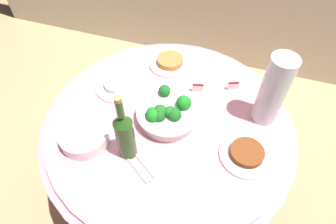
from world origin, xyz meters
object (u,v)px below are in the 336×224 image
Objects in this scene: broccoli_bowl at (167,113)px; food_plate_stir_fry at (246,154)px; label_placard_mid at (198,87)px; food_plate_peanuts at (170,62)px; serving_tongs at (140,168)px; plate_stack at (85,136)px; food_plate_rice at (118,85)px; decorative_fruit_vase at (272,94)px; label_placard_front at (233,85)px; wine_bottle at (125,134)px.

food_plate_stir_fry is at bearing -12.25° from broccoli_bowl.
label_placard_mid reaches higher than food_plate_stir_fry.
food_plate_stir_fry is at bearing -43.06° from food_plate_peanuts.
broccoli_bowl reaches higher than serving_tongs.
food_plate_stir_fry is (0.39, 0.19, 0.01)m from serving_tongs.
plate_stack reaches higher than food_plate_peanuts.
food_plate_rice is (-0.19, -0.24, -0.00)m from food_plate_peanuts.
label_placard_mid is at bearing 169.04° from decorative_fruit_vase.
serving_tongs is at bearing -95.47° from broccoli_bowl.
serving_tongs is 0.47m from food_plate_rice.
plate_stack is at bearing -131.73° from label_placard_mid.
label_placard_front is at bearing 16.99° from food_plate_rice.
decorative_fruit_vase is (0.51, 0.36, 0.02)m from wine_bottle.
plate_stack is 1.33× the size of serving_tongs.
wine_bottle is 0.61m from label_placard_front.
serving_tongs is at bearing -11.09° from plate_stack.
food_plate_stir_fry is (0.66, -0.20, -0.00)m from food_plate_rice.
label_placard_mid reaches higher than serving_tongs.
food_plate_rice is 4.00× the size of label_placard_mid.
label_placard_front and label_placard_mid have the same top height.
broccoli_bowl is 0.37m from label_placard_front.
decorative_fruit_vase is at bearing -10.96° from label_placard_mid.
broccoli_bowl is 0.37m from food_plate_peanuts.
food_plate_rice is at bearing 125.19° from serving_tongs.
food_plate_stir_fry is (0.47, 0.13, -0.11)m from wine_bottle.
decorative_fruit_vase is 0.72m from food_plate_rice.
serving_tongs is (-0.43, -0.42, -0.15)m from decorative_fruit_vase.
food_plate_stir_fry is at bearing -16.50° from food_plate_rice.
broccoli_bowl is at bearing 35.75° from plate_stack.
wine_bottle is at bearing -144.34° from decorative_fruit_vase.
serving_tongs is 0.49m from label_placard_mid.
label_placard_mid is at bearing 66.52° from wine_bottle.
decorative_fruit_vase reaches higher than plate_stack.
food_plate_rice is (-0.70, -0.04, -0.14)m from decorative_fruit_vase.
wine_bottle is at bearing -59.33° from food_plate_rice.
plate_stack is 3.82× the size of label_placard_front.
label_placard_front is at bearing 48.88° from broccoli_bowl.
plate_stack is 0.80m from decorative_fruit_vase.
serving_tongs is 0.63m from food_plate_peanuts.
food_plate_rice is at bearing 89.86° from plate_stack.
decorative_fruit_vase is 6.18× the size of label_placard_front.
food_plate_peanuts is at bearing 142.62° from label_placard_mid.
serving_tongs is (0.27, -0.05, -0.03)m from plate_stack.
broccoli_bowl is at bearing 167.75° from food_plate_stir_fry.
food_plate_rice is at bearing 158.49° from broccoli_bowl.
decorative_fruit_vase reaches higher than label_placard_mid.
broccoli_bowl is 0.25m from wine_bottle.
plate_stack is at bearing -90.14° from food_plate_rice.
broccoli_bowl is 0.83× the size of wine_bottle.
wine_bottle is at bearing -164.02° from food_plate_stir_fry.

